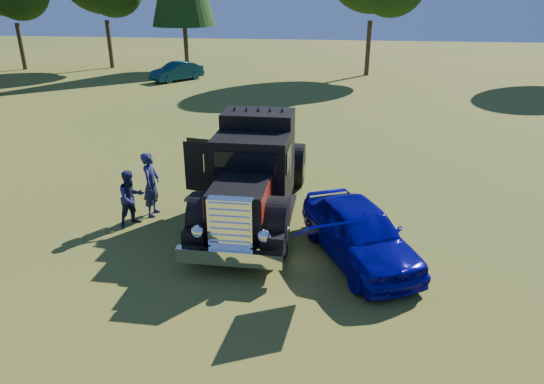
{
  "coord_description": "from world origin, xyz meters",
  "views": [
    {
      "loc": [
        2.06,
        -10.21,
        6.23
      ],
      "look_at": [
        0.42,
        1.35,
        1.38
      ],
      "focal_mm": 32.0,
      "sensor_mm": 36.0,
      "label": 1
    }
  ],
  "objects": [
    {
      "name": "diamond_t_truck",
      "position": [
        -0.3,
        2.63,
        1.28
      ],
      "size": [
        3.37,
        7.16,
        3.0
      ],
      "color": "black",
      "rests_on": "ground"
    },
    {
      "name": "hotrod_coupe",
      "position": [
        2.69,
        0.66,
        0.73
      ],
      "size": [
        3.39,
        4.6,
        1.89
      ],
      "color": "#062C92",
      "rests_on": "ground"
    },
    {
      "name": "spectator_far",
      "position": [
        -3.66,
        1.69,
        0.82
      ],
      "size": [
        0.97,
        1.01,
        1.64
      ],
      "primitive_type": "imported",
      "rotation": [
        0.0,
        0.0,
        0.96
      ],
      "color": "#20234B",
      "rests_on": "ground"
    },
    {
      "name": "distant_teal_car",
      "position": [
        -10.2,
        25.34,
        0.68
      ],
      "size": [
        3.58,
        4.17,
        1.36
      ],
      "primitive_type": "imported",
      "rotation": [
        0.0,
        0.0,
        -0.63
      ],
      "color": "#093A33",
      "rests_on": "ground"
    },
    {
      "name": "ground",
      "position": [
        0.0,
        0.0,
        0.0
      ],
      "size": [
        120.0,
        120.0,
        0.0
      ],
      "primitive_type": "plane",
      "color": "#425F1C",
      "rests_on": "ground"
    },
    {
      "name": "spectator_near",
      "position": [
        -3.33,
        2.41,
        0.97
      ],
      "size": [
        0.48,
        0.72,
        1.94
      ],
      "primitive_type": "imported",
      "rotation": [
        0.0,
        0.0,
        1.59
      ],
      "color": "#1A1F3D",
      "rests_on": "ground"
    }
  ]
}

